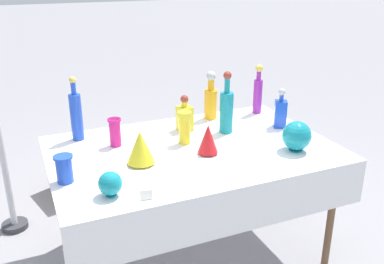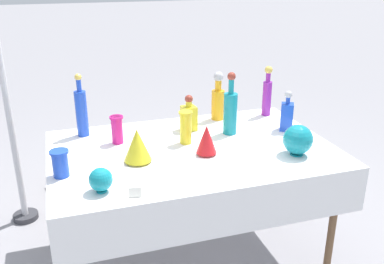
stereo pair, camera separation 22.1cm
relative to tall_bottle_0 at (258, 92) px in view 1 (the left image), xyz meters
name	(u,v)px [view 1 (the left image)]	position (x,y,z in m)	size (l,w,h in m)	color
ground_plane	(192,254)	(-0.69, -0.40, -0.92)	(40.00, 40.00, 0.00)	gray
display_table	(194,158)	(-0.69, -0.43, -0.22)	(1.65, 1.08, 0.76)	white
tall_bottle_0	(258,92)	(0.00, 0.00, 0.00)	(0.06, 0.06, 0.36)	purple
tall_bottle_1	(76,115)	(-1.28, 0.00, 0.00)	(0.07, 0.07, 0.40)	blue
tall_bottle_2	(211,99)	(-0.36, 0.02, -0.02)	(0.09, 0.09, 0.34)	orange
tall_bottle_3	(226,109)	(-0.39, -0.25, 0.00)	(0.09, 0.09, 0.40)	teal
square_decanter_0	(280,112)	(-0.01, -0.31, -0.05)	(0.11, 0.11, 0.27)	blue
square_decanter_1	(185,116)	(-0.62, -0.12, -0.06)	(0.09, 0.09, 0.24)	yellow
slender_vase_0	(185,127)	(-0.70, -0.32, -0.05)	(0.08, 0.08, 0.20)	yellow
slender_vase_1	(64,168)	(-1.43, -0.54, -0.08)	(0.10, 0.10, 0.14)	blue
slender_vase_2	(115,131)	(-1.09, -0.19, -0.07)	(0.08, 0.08, 0.17)	#C61972
fluted_vase_0	(140,147)	(-1.03, -0.50, -0.06)	(0.15, 0.15, 0.19)	yellow
fluted_vase_1	(208,139)	(-0.64, -0.52, -0.07)	(0.12, 0.12, 0.18)	red
round_bowl_0	(110,184)	(-1.26, -0.77, -0.09)	(0.11, 0.11, 0.12)	teal
round_bowl_1	(297,136)	(-0.15, -0.68, -0.07)	(0.17, 0.17, 0.18)	teal
price_tag_left	(146,195)	(-1.11, -0.87, -0.14)	(0.06, 0.01, 0.05)	white
cardboard_box_behind_left	(89,166)	(-1.12, 0.77, -0.73)	(0.64, 0.54, 0.47)	tan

